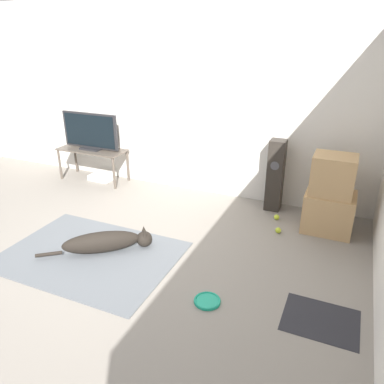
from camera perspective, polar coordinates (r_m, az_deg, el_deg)
The scene contains 14 objects.
ground_plane at distance 3.98m, azimuth -14.22°, elevation -9.78°, with size 12.00×12.00×0.00m, color gray.
wall_back at distance 5.22m, azimuth -1.34°, elevation 13.89°, with size 8.00×0.06×2.55m.
area_rug at distance 4.05m, azimuth -15.26°, elevation -9.23°, with size 1.76×1.28×0.01m.
dog at distance 4.01m, azimuth -12.87°, elevation -7.40°, with size 0.96×0.77×0.23m.
frisbee at distance 3.32m, azimuth 2.34°, elevation -16.24°, with size 0.23×0.23×0.03m.
cardboard_box_lower at distance 4.56m, azimuth 20.07°, elevation -2.85°, with size 0.54×0.46×0.46m.
cardboard_box_upper at distance 4.37m, azimuth 20.72°, elevation 2.42°, with size 0.45×0.38×0.45m.
floor_speaker at distance 4.82m, azimuth 12.59°, elevation 2.47°, with size 0.19×0.20×0.92m.
tv_stand at distance 5.89m, azimuth -14.95°, elevation 5.74°, with size 1.05×0.42×0.49m.
tv at distance 5.81m, azimuth -15.27°, elevation 8.85°, with size 0.94×0.20×0.55m.
tennis_ball_by_boxes at distance 4.41m, azimuth 13.00°, elevation -5.70°, with size 0.07×0.07×0.07m.
tennis_ball_near_speaker at distance 4.70m, azimuth 12.77°, elevation -3.76°, with size 0.07×0.07×0.07m.
game_console at distance 5.99m, azimuth -13.67°, elevation 2.21°, with size 0.35×0.23×0.08m.
door_mat at distance 3.32m, azimuth 19.00°, elevation -17.95°, with size 0.59×0.48×0.01m.
Camera 1 is at (2.18, -2.57, 2.12)m, focal length 35.00 mm.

